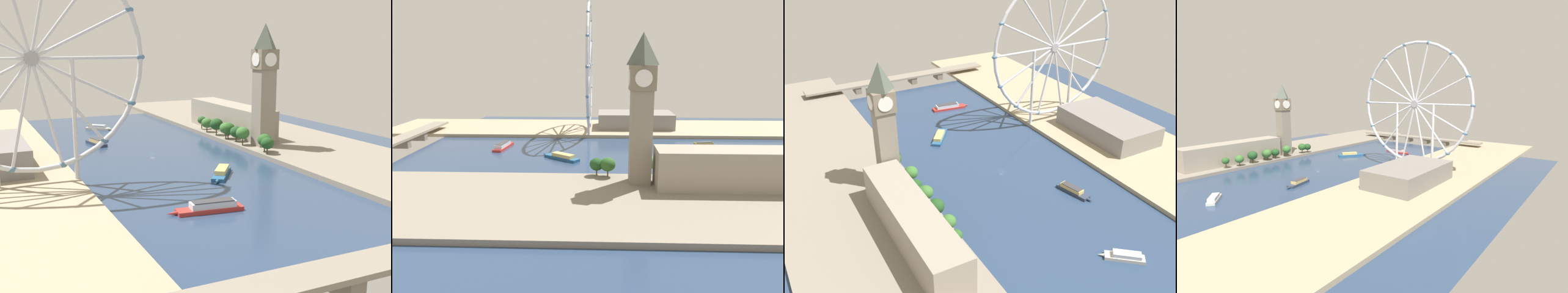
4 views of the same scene
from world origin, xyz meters
TOP-DOWN VIEW (x-y plane):
  - ground_plane at (0.00, 0.00)m, footprint 381.17×381.17m
  - riverbank_left at (-105.59, 0.00)m, footprint 90.00×520.00m
  - riverbank_right at (105.59, 0.00)m, footprint 90.00×520.00m
  - clock_tower at (-76.40, 17.99)m, footprint 15.09×15.09m
  - parliament_block at (-84.26, -43.33)m, footprint 22.00×106.64m
  - tree_row_embankment at (-65.29, -7.25)m, footprint 12.12×111.77m
  - ferris_wheel at (81.77, 52.27)m, footprint 118.62×3.20m
  - riverside_hall at (104.73, 4.96)m, footprint 44.08×76.48m
  - river_bridge at (0.00, 207.72)m, footprint 193.17×14.74m
  - tour_boat_0 at (-16.25, 69.63)m, footprint 24.38×30.70m
  - tour_boat_1 at (17.27, 122.29)m, footprint 36.25×10.82m
  - tour_boat_2 at (9.01, -111.13)m, footprint 21.38×18.96m
  - tour_boat_3 at (26.54, -47.30)m, footprint 11.15×27.70m

SIDE VIEW (x-z plane):
  - ground_plane at x=0.00m, z-range 0.00..0.00m
  - riverbank_left at x=-105.59m, z-range 0.00..3.00m
  - riverbank_right at x=105.59m, z-range 0.00..3.00m
  - tour_boat_2 at x=9.01m, z-range -0.31..3.99m
  - tour_boat_0 at x=-16.25m, z-range -0.41..4.13m
  - tour_boat_3 at x=26.54m, z-range -0.40..4.40m
  - tour_boat_1 at x=17.27m, z-range -0.40..4.73m
  - river_bridge at x=0.00m, z-range 2.23..11.23m
  - riverside_hall at x=104.73m, z-range 3.00..18.52m
  - tree_row_embankment at x=-65.29m, z-range 4.21..17.34m
  - parliament_block at x=-84.26m, z-range 3.00..25.10m
  - clock_tower at x=-76.40m, z-range 4.79..89.08m
  - ferris_wheel at x=81.77m, z-range 5.25..127.46m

